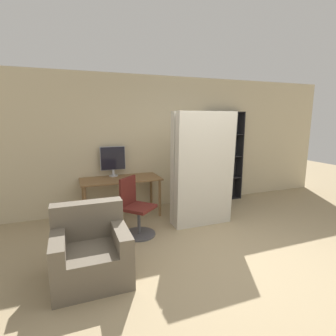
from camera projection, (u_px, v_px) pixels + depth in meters
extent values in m
plane|color=#9E8966|center=(243.00, 266.00, 3.35)|extent=(16.00, 16.00, 0.00)
cube|color=#C6B793|center=(168.00, 143.00, 5.55)|extent=(8.00, 0.06, 2.70)
cube|color=brown|center=(121.00, 179.00, 4.94)|extent=(1.48, 0.68, 0.03)
cylinder|color=brown|center=(85.00, 207.00, 4.52)|extent=(0.05, 0.05, 0.71)
cylinder|color=brown|center=(160.00, 198.00, 5.00)|extent=(0.05, 0.05, 0.71)
cylinder|color=brown|center=(83.00, 198.00, 5.03)|extent=(0.05, 0.05, 0.71)
cylinder|color=brown|center=(151.00, 191.00, 5.51)|extent=(0.05, 0.05, 0.71)
cylinder|color=#B7B7BC|center=(114.00, 176.00, 5.12)|extent=(0.17, 0.17, 0.02)
cylinder|color=#B7B7BC|center=(113.00, 172.00, 5.11)|extent=(0.04, 0.04, 0.12)
cube|color=#B7B7BC|center=(113.00, 158.00, 5.06)|extent=(0.48, 0.02, 0.46)
cube|color=black|center=(113.00, 158.00, 5.06)|extent=(0.46, 0.03, 0.44)
cylinder|color=#4C4C51|center=(139.00, 234.00, 4.23)|extent=(0.52, 0.52, 0.03)
cylinder|color=#4C4C51|center=(139.00, 221.00, 4.19)|extent=(0.05, 0.05, 0.41)
cube|color=#591E19|center=(139.00, 208.00, 4.15)|extent=(0.62, 0.62, 0.05)
cube|color=#591E19|center=(128.00, 191.00, 4.19)|extent=(0.32, 0.30, 0.45)
cube|color=black|center=(208.00, 158.00, 5.78)|extent=(0.02, 0.26, 2.00)
cube|color=black|center=(240.00, 156.00, 6.07)|extent=(0.02, 0.26, 2.00)
cube|color=black|center=(221.00, 156.00, 6.04)|extent=(0.85, 0.02, 2.00)
cube|color=black|center=(223.00, 199.00, 6.11)|extent=(0.82, 0.22, 0.02)
cube|color=black|center=(223.00, 178.00, 6.02)|extent=(0.82, 0.22, 0.02)
cube|color=black|center=(224.00, 157.00, 5.93)|extent=(0.82, 0.22, 0.02)
cube|color=black|center=(225.00, 135.00, 5.84)|extent=(0.82, 0.22, 0.02)
cube|color=black|center=(226.00, 112.00, 5.74)|extent=(0.82, 0.22, 0.02)
cube|color=#287A38|center=(209.00, 194.00, 5.92)|extent=(0.02, 0.14, 0.29)
cube|color=#7A2D84|center=(210.00, 193.00, 5.93)|extent=(0.04, 0.14, 0.36)
cube|color=#232328|center=(211.00, 192.00, 6.00)|extent=(0.04, 0.12, 0.36)
cube|color=#232328|center=(214.00, 192.00, 5.94)|extent=(0.03, 0.13, 0.38)
cube|color=#287A38|center=(214.00, 192.00, 5.98)|extent=(0.02, 0.18, 0.35)
cube|color=#7A2D84|center=(215.00, 190.00, 6.03)|extent=(0.03, 0.13, 0.42)
cube|color=teal|center=(217.00, 193.00, 6.03)|extent=(0.03, 0.13, 0.30)
cube|color=silver|center=(219.00, 191.00, 6.02)|extent=(0.03, 0.15, 0.39)
cube|color=gold|center=(209.00, 171.00, 5.86)|extent=(0.03, 0.18, 0.36)
cube|color=orange|center=(211.00, 173.00, 5.86)|extent=(0.02, 0.19, 0.29)
cube|color=#287A38|center=(212.00, 171.00, 5.89)|extent=(0.03, 0.16, 0.35)
cube|color=#1E4C9E|center=(214.00, 172.00, 5.89)|extent=(0.03, 0.17, 0.29)
cube|color=#287A38|center=(210.00, 149.00, 5.74)|extent=(0.04, 0.18, 0.36)
cube|color=#7A2D84|center=(212.00, 150.00, 5.77)|extent=(0.03, 0.16, 0.34)
cube|color=#232328|center=(213.00, 150.00, 5.81)|extent=(0.04, 0.16, 0.31)
cube|color=gold|center=(215.00, 149.00, 5.80)|extent=(0.03, 0.17, 0.35)
cube|color=brown|center=(216.00, 148.00, 5.81)|extent=(0.04, 0.18, 0.38)
cube|color=#287A38|center=(219.00, 150.00, 5.81)|extent=(0.04, 0.13, 0.30)
cube|color=#287A38|center=(220.00, 148.00, 5.85)|extent=(0.04, 0.18, 0.37)
cube|color=#7A2D84|center=(211.00, 125.00, 5.64)|extent=(0.04, 0.18, 0.41)
cube|color=red|center=(212.00, 127.00, 5.70)|extent=(0.02, 0.12, 0.31)
cube|color=#232328|center=(214.00, 125.00, 5.67)|extent=(0.03, 0.17, 0.42)
cube|color=red|center=(215.00, 127.00, 5.68)|extent=(0.03, 0.15, 0.33)
cube|color=red|center=(216.00, 127.00, 5.72)|extent=(0.03, 0.18, 0.33)
cube|color=#232328|center=(217.00, 126.00, 5.76)|extent=(0.02, 0.14, 0.38)
cube|color=#7A2D84|center=(220.00, 125.00, 5.71)|extent=(0.03, 0.16, 0.42)
cube|color=orange|center=(220.00, 124.00, 5.75)|extent=(0.03, 0.15, 0.44)
cube|color=#232328|center=(222.00, 125.00, 5.75)|extent=(0.02, 0.17, 0.40)
cube|color=beige|center=(205.00, 170.00, 4.45)|extent=(1.05, 0.24, 1.98)
cube|color=beige|center=(231.00, 168.00, 4.64)|extent=(0.01, 0.24, 1.94)
cube|color=beige|center=(200.00, 168.00, 4.63)|extent=(1.05, 0.20, 1.97)
cube|color=beige|center=(225.00, 166.00, 4.81)|extent=(0.01, 0.20, 1.93)
cube|color=#665B4C|center=(92.00, 263.00, 3.05)|extent=(0.85, 0.80, 0.40)
cube|color=#665B4C|center=(88.00, 219.00, 3.25)|extent=(0.85, 0.20, 0.45)
cube|color=#665B4C|center=(58.00, 244.00, 2.88)|extent=(0.16, 0.80, 0.20)
cube|color=#665B4C|center=(120.00, 234.00, 3.12)|extent=(0.16, 0.80, 0.20)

